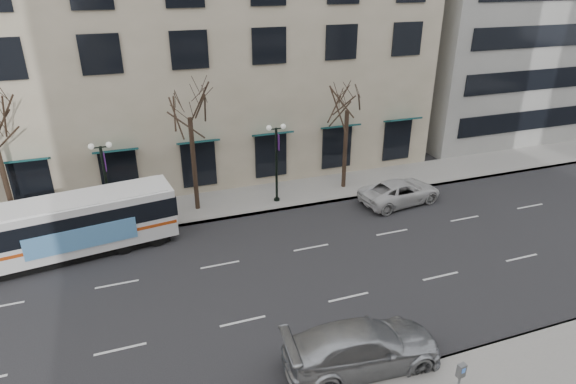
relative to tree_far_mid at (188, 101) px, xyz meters
name	(u,v)px	position (x,y,z in m)	size (l,w,h in m)	color
ground	(230,291)	(0.00, -8.80, -6.91)	(160.00, 160.00, 0.00)	black
sidewalk_far	(273,196)	(5.00, 0.20, -6.83)	(80.00, 4.00, 0.15)	gray
tree_far_mid	(188,101)	(0.00, 0.00, 0.00)	(3.60, 3.60, 8.55)	black
tree_far_right	(348,96)	(10.00, 0.00, -0.48)	(3.60, 3.60, 8.06)	black
lamp_post_left	(106,181)	(-4.99, -0.60, -3.96)	(1.22, 0.45, 5.21)	black
lamp_post_right	(277,160)	(5.01, -0.60, -3.96)	(1.22, 0.45, 5.21)	black
city_bus	(60,227)	(-7.43, -2.99, -5.18)	(11.88, 4.07, 3.16)	white
silver_car	(363,347)	(3.63, -15.00, -6.03)	(2.45, 6.04, 1.75)	#9FA2A7
white_pickup	(400,192)	(12.47, -3.20, -6.15)	(2.50, 5.41, 1.50)	silver
pay_station	(461,373)	(6.05, -17.51, -5.77)	(0.31, 0.22, 1.36)	slate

